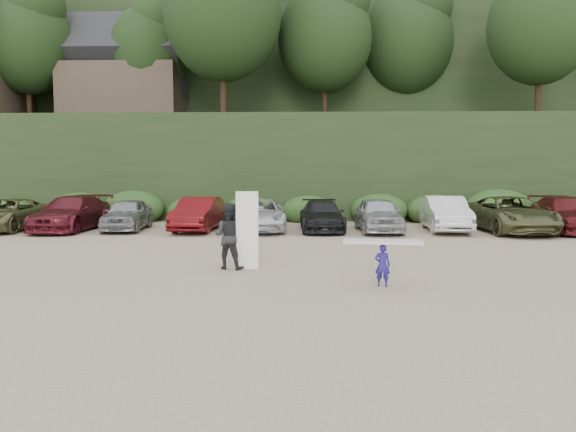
{
  "coord_description": "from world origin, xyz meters",
  "views": [
    {
      "loc": [
        0.97,
        -16.04,
        2.93
      ],
      "look_at": [
        0.24,
        3.0,
        1.3
      ],
      "focal_mm": 35.0,
      "sensor_mm": 36.0,
      "label": 1
    }
  ],
  "objects": [
    {
      "name": "ground",
      "position": [
        0.0,
        0.0,
        0.0
      ],
      "size": [
        120.0,
        120.0,
        0.0
      ],
      "primitive_type": "plane",
      "color": "tan",
      "rests_on": "ground"
    },
    {
      "name": "hillside_backdrop",
      "position": [
        -0.26,
        35.93,
        11.22
      ],
      "size": [
        90.0,
        41.5,
        28.0
      ],
      "color": "black",
      "rests_on": "ground"
    },
    {
      "name": "parked_cars",
      "position": [
        0.47,
        9.95,
        0.77
      ],
      "size": [
        39.89,
        6.18,
        1.64
      ],
      "color": "#B0AFB4",
      "rests_on": "ground"
    },
    {
      "name": "child_surfer",
      "position": [
        2.78,
        -2.24,
        0.79
      ],
      "size": [
        1.98,
        0.73,
        1.16
      ],
      "color": "navy",
      "rests_on": "ground"
    },
    {
      "name": "adult_surfer",
      "position": [
        -1.31,
        0.05,
        0.98
      ],
      "size": [
        1.42,
        0.93,
        2.27
      ],
      "color": "black",
      "rests_on": "ground"
    }
  ]
}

